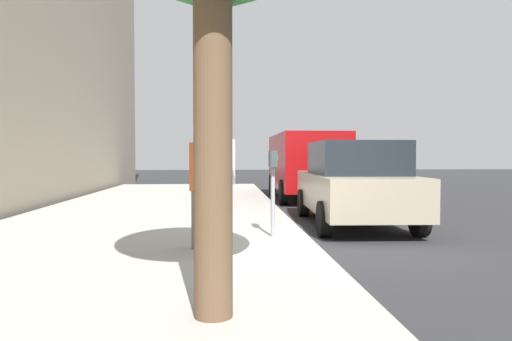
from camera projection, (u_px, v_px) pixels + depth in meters
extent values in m
plane|color=#2B2B2D|center=(307.00, 244.00, 7.81)|extent=(80.00, 80.00, 0.00)
cube|color=#A8A59E|center=(126.00, 241.00, 7.59)|extent=(28.00, 6.00, 0.15)
cylinder|color=gray|center=(273.00, 202.00, 7.59)|extent=(0.07, 0.07, 1.15)
cube|color=#383D42|center=(274.00, 159.00, 7.47)|extent=(0.16, 0.11, 0.26)
cube|color=#383D42|center=(272.00, 159.00, 7.67)|extent=(0.16, 0.11, 0.26)
cube|color=#268C33|center=(277.00, 158.00, 7.47)|extent=(0.10, 0.01, 0.10)
cube|color=#268C33|center=(276.00, 157.00, 7.67)|extent=(0.10, 0.01, 0.10)
cylinder|color=#726656|center=(221.00, 210.00, 7.53)|extent=(0.15, 0.15, 0.88)
cylinder|color=#726656|center=(224.00, 213.00, 7.13)|extent=(0.15, 0.15, 0.88)
cylinder|color=silver|center=(222.00, 162.00, 7.30)|extent=(0.41, 0.41, 0.70)
sphere|color=tan|center=(222.00, 131.00, 7.29)|extent=(0.28, 0.28, 0.28)
cylinder|color=#726656|center=(197.00, 219.00, 6.65)|extent=(0.15, 0.15, 0.84)
cylinder|color=#726656|center=(210.00, 222.00, 6.34)|extent=(0.15, 0.15, 0.84)
cylinder|color=#D85933|center=(203.00, 167.00, 6.47)|extent=(0.39, 0.39, 0.67)
sphere|color=brown|center=(203.00, 133.00, 6.46)|extent=(0.26, 0.26, 0.26)
cube|color=gray|center=(353.00, 192.00, 9.87)|extent=(4.47, 2.01, 0.76)
cube|color=black|center=(356.00, 158.00, 9.64)|extent=(2.26, 1.77, 0.68)
cylinder|color=black|center=(303.00, 203.00, 11.28)|extent=(0.67, 0.24, 0.66)
cylinder|color=black|center=(375.00, 203.00, 11.33)|extent=(0.67, 0.24, 0.66)
cylinder|color=black|center=(324.00, 219.00, 8.42)|extent=(0.67, 0.24, 0.66)
cylinder|color=black|center=(420.00, 219.00, 8.48)|extent=(0.67, 0.24, 0.66)
cube|color=maroon|center=(305.00, 161.00, 15.64)|extent=(5.22, 2.05, 1.80)
cylinder|color=black|center=(272.00, 185.00, 17.30)|extent=(0.76, 0.23, 0.76)
cylinder|color=black|center=(323.00, 185.00, 17.41)|extent=(0.76, 0.23, 0.76)
cylinder|color=black|center=(283.00, 192.00, 13.93)|extent=(0.76, 0.23, 0.76)
cylinder|color=black|center=(346.00, 192.00, 14.04)|extent=(0.76, 0.23, 0.76)
cylinder|color=brown|center=(213.00, 136.00, 3.80)|extent=(0.32, 0.32, 2.99)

